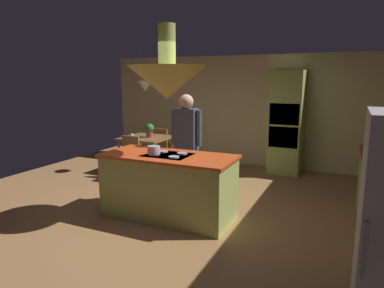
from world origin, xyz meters
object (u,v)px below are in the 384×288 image
object	(u,v)px
dining_table	(146,142)
chair_by_back_wall	(162,143)
oven_tower	(286,123)
chair_facing_island	(128,155)
potted_plant_on_table	(149,130)
kitchen_island	(169,186)
cup_on_table	(132,136)
person_at_island	(186,141)
cooking_pot_on_cooktop	(154,150)

from	to	relation	value
dining_table	chair_by_back_wall	world-z (taller)	chair_by_back_wall
oven_tower	chair_facing_island	xyz separation A→B (m)	(-2.80, -1.84, -0.59)
chair_facing_island	potted_plant_on_table	bearing A→B (deg)	83.42
oven_tower	dining_table	xyz separation A→B (m)	(-2.80, -1.14, -0.44)
dining_table	potted_plant_on_table	xyz separation A→B (m)	(0.08, 0.01, 0.27)
chair_facing_island	kitchen_island	bearing A→B (deg)	-39.58
kitchen_island	cup_on_table	size ratio (longest dim) A/B	21.42
dining_table	person_at_island	xyz separation A→B (m)	(1.65, -1.39, 0.37)
chair_facing_island	potted_plant_on_table	xyz separation A→B (m)	(0.08, 0.71, 0.42)
chair_by_back_wall	cup_on_table	size ratio (longest dim) A/B	9.67
cup_on_table	cooking_pot_on_cooktop	world-z (taller)	cooking_pot_on_cooktop
oven_tower	chair_by_back_wall	xyz separation A→B (m)	(-2.80, -0.45, -0.59)
oven_tower	cup_on_table	size ratio (longest dim) A/B	24.36
kitchen_island	dining_table	world-z (taller)	kitchen_island
potted_plant_on_table	cup_on_table	bearing A→B (deg)	-139.06
dining_table	chair_facing_island	size ratio (longest dim) A/B	1.13
kitchen_island	person_at_island	size ratio (longest dim) A/B	1.09
oven_tower	cup_on_table	xyz separation A→B (m)	(-3.01, -1.38, -0.29)
person_at_island	potted_plant_on_table	size ratio (longest dim) A/B	5.90
potted_plant_on_table	cup_on_table	size ratio (longest dim) A/B	3.33
person_at_island	cooking_pot_on_cooktop	size ratio (longest dim) A/B	9.83
person_at_island	chair_facing_island	bearing A→B (deg)	157.18
person_at_island	cup_on_table	bearing A→B (deg)	148.17
cup_on_table	potted_plant_on_table	bearing A→B (deg)	40.94
chair_facing_island	person_at_island	bearing A→B (deg)	-22.82
dining_table	cooking_pot_on_cooktop	bearing A→B (deg)	-55.37
chair_facing_island	oven_tower	bearing A→B (deg)	33.28
cup_on_table	chair_facing_island	bearing A→B (deg)	-65.61
chair_by_back_wall	cooking_pot_on_cooktop	world-z (taller)	cooking_pot_on_cooktop
oven_tower	person_at_island	world-z (taller)	oven_tower
chair_facing_island	cooking_pot_on_cooktop	distance (m)	2.23
person_at_island	dining_table	bearing A→B (deg)	139.87
cup_on_table	oven_tower	bearing A→B (deg)	24.65
chair_facing_island	potted_plant_on_table	distance (m)	0.83
kitchen_island	chair_facing_island	bearing A→B (deg)	140.42
kitchen_island	oven_tower	size ratio (longest dim) A/B	0.88
potted_plant_on_table	cup_on_table	world-z (taller)	potted_plant_on_table
kitchen_island	chair_facing_island	xyz separation A→B (m)	(-1.70, 1.41, 0.03)
dining_table	person_at_island	bearing A→B (deg)	-40.13
dining_table	potted_plant_on_table	distance (m)	0.28
person_at_island	kitchen_island	bearing A→B (deg)	-85.68
oven_tower	potted_plant_on_table	size ratio (longest dim) A/B	7.31
person_at_island	oven_tower	bearing A→B (deg)	65.49
person_at_island	potted_plant_on_table	xyz separation A→B (m)	(-1.56, 1.40, -0.10)
kitchen_island	potted_plant_on_table	world-z (taller)	potted_plant_on_table
chair_by_back_wall	potted_plant_on_table	bearing A→B (deg)	96.85
kitchen_island	person_at_island	bearing A→B (deg)	94.32
oven_tower	person_at_island	bearing A→B (deg)	-114.51
chair_facing_island	cooking_pot_on_cooktop	bearing A→B (deg)	-44.91
person_at_island	chair_facing_island	distance (m)	1.86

